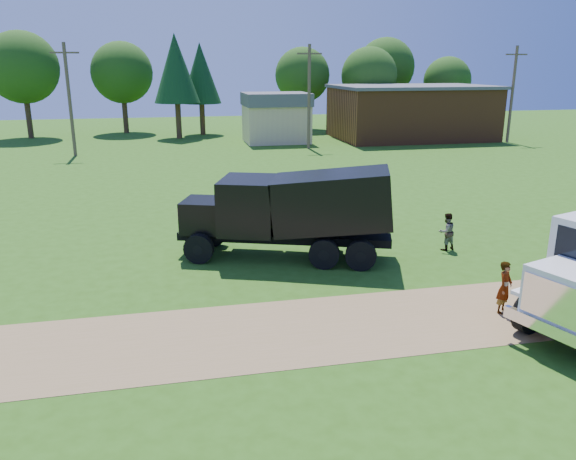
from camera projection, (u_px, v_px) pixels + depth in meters
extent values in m
plane|color=#284F11|center=(402.00, 320.00, 16.68)|extent=(140.00, 140.00, 0.00)
cube|color=olive|center=(402.00, 320.00, 16.68)|extent=(120.00, 4.20, 0.01)
cylinder|color=black|center=(530.00, 313.00, 15.77)|extent=(1.22, 0.73, 1.17)
cylinder|color=black|center=(530.00, 313.00, 15.77)|extent=(0.51, 0.50, 0.41)
cube|color=silver|center=(574.00, 291.00, 14.57)|extent=(2.39, 2.32, 1.27)
cube|color=silver|center=(551.00, 300.00, 14.11)|extent=(0.59, 1.53, 1.06)
cube|color=silver|center=(545.00, 328.00, 14.30)|extent=(0.94, 2.36, 0.32)
cube|color=black|center=(573.00, 232.00, 16.17)|extent=(1.52, 0.55, 0.79)
cube|color=silver|center=(533.00, 290.00, 15.58)|extent=(1.36, 0.86, 0.11)
cube|color=black|center=(284.00, 237.00, 21.89)|extent=(8.16, 3.74, 0.31)
cylinder|color=black|center=(199.00, 249.00, 21.31)|extent=(1.20, 0.72, 1.14)
cylinder|color=black|center=(199.00, 249.00, 21.31)|extent=(0.50, 0.49, 0.40)
cylinder|color=black|center=(213.00, 232.00, 23.38)|extent=(1.20, 0.72, 1.14)
cylinder|color=black|center=(213.00, 232.00, 23.38)|extent=(0.50, 0.49, 0.40)
cylinder|color=black|center=(324.00, 254.00, 20.73)|extent=(1.20, 0.72, 1.14)
cylinder|color=black|center=(324.00, 254.00, 20.73)|extent=(0.50, 0.49, 0.40)
cylinder|color=black|center=(328.00, 237.00, 22.80)|extent=(1.20, 0.72, 1.14)
cylinder|color=black|center=(328.00, 237.00, 22.80)|extent=(0.50, 0.49, 0.40)
cylinder|color=black|center=(361.00, 255.00, 20.56)|extent=(1.20, 0.72, 1.14)
cylinder|color=black|center=(361.00, 255.00, 20.56)|extent=(0.50, 0.49, 0.40)
cylinder|color=black|center=(361.00, 238.00, 22.63)|extent=(1.20, 0.72, 1.14)
cylinder|color=black|center=(361.00, 238.00, 22.63)|extent=(0.50, 0.49, 0.40)
cube|color=black|center=(208.00, 215.00, 22.04)|extent=(2.35, 2.28, 1.24)
cube|color=silver|center=(185.00, 216.00, 22.17)|extent=(0.60, 1.49, 1.04)
cube|color=black|center=(249.00, 205.00, 21.70)|extent=(2.78, 3.04, 2.07)
cube|color=black|center=(223.00, 192.00, 21.69)|extent=(0.74, 1.97, 0.83)
cube|color=black|center=(332.00, 201.00, 21.24)|extent=(5.11, 3.86, 2.52)
imported|color=#EE3A0B|center=(329.00, 209.00, 26.59)|extent=(5.59, 4.11, 1.41)
imported|color=#999999|center=(505.00, 287.00, 16.96)|extent=(0.71, 0.67, 1.64)
imported|color=#999999|center=(446.00, 232.00, 22.78)|extent=(0.86, 0.74, 1.55)
cube|color=brown|center=(411.00, 114.00, 57.12)|extent=(15.00, 10.00, 5.00)
cube|color=#505055|center=(412.00, 87.00, 56.37)|extent=(15.40, 10.40, 0.30)
cube|color=tan|center=(276.00, 123.00, 54.47)|extent=(6.00, 5.00, 3.60)
cube|color=#505055|center=(276.00, 99.00, 53.82)|extent=(6.20, 5.40, 1.20)
cylinder|color=brown|center=(70.00, 100.00, 45.37)|extent=(0.28, 0.28, 9.00)
cube|color=brown|center=(64.00, 53.00, 44.32)|extent=(2.20, 0.14, 0.14)
cylinder|color=brown|center=(309.00, 98.00, 49.43)|extent=(0.28, 0.28, 9.00)
cube|color=brown|center=(309.00, 54.00, 48.38)|extent=(2.20, 0.14, 0.14)
cylinder|color=brown|center=(512.00, 95.00, 53.49)|extent=(0.28, 0.28, 9.00)
cube|color=brown|center=(517.00, 54.00, 52.44)|extent=(2.20, 0.14, 0.14)
cylinder|color=#332615|center=(29.00, 119.00, 57.48)|extent=(0.56, 0.56, 3.79)
sphere|color=#194010|center=(22.00, 67.00, 56.02)|extent=(7.14, 7.14, 7.14)
cylinder|color=#332615|center=(125.00, 117.00, 62.02)|extent=(0.56, 0.56, 3.48)
sphere|color=#194010|center=(122.00, 72.00, 60.69)|extent=(6.56, 6.56, 6.56)
cylinder|color=#332615|center=(202.00, 119.00, 60.40)|extent=(0.56, 0.56, 3.35)
cone|color=black|center=(200.00, 73.00, 59.05)|extent=(4.22, 4.22, 6.23)
cylinder|color=#332615|center=(302.00, 115.00, 65.28)|extent=(0.56, 0.56, 3.31)
sphere|color=#194010|center=(302.00, 75.00, 64.01)|extent=(6.23, 6.23, 6.23)
cylinder|color=#332615|center=(367.00, 116.00, 64.40)|extent=(0.56, 0.56, 3.31)
sphere|color=#194010|center=(369.00, 75.00, 63.12)|extent=(6.24, 6.24, 6.24)
cylinder|color=#332615|center=(444.00, 115.00, 67.55)|extent=(0.56, 0.56, 2.94)
sphere|color=#194010|center=(447.00, 81.00, 66.41)|extent=(5.55, 5.55, 5.55)
cylinder|color=#332615|center=(179.00, 120.00, 57.25)|extent=(0.56, 0.56, 3.62)
cone|color=black|center=(176.00, 68.00, 55.80)|extent=(4.56, 4.56, 6.73)
cylinder|color=#332615|center=(384.00, 109.00, 70.90)|extent=(0.56, 0.56, 3.77)
sphere|color=#194010|center=(386.00, 67.00, 69.45)|extent=(7.11, 7.11, 7.11)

